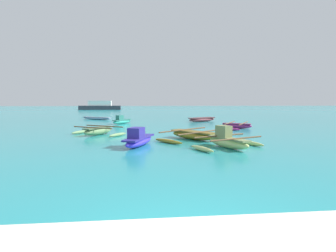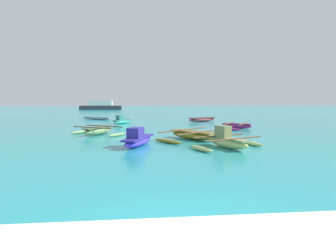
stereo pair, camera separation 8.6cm
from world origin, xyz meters
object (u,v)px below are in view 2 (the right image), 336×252
(moored_boat_3, at_px, (138,139))
(distant_ferry, at_px, (101,106))
(moored_boat_7, at_px, (193,135))
(moored_boat_5, at_px, (227,141))
(moored_boat_6, at_px, (97,118))
(moored_boat_4, at_px, (98,131))
(moored_boat_0, at_px, (237,126))
(moored_boat_2, at_px, (122,121))
(moored_boat_1, at_px, (202,119))

(moored_boat_3, xyz_separation_m, distant_ferry, (-10.48, 55.57, 0.60))
(moored_boat_7, bearing_deg, moored_boat_5, -18.42)
(moored_boat_3, height_order, distant_ferry, distant_ferry)
(moored_boat_7, bearing_deg, distant_ferry, 155.54)
(moored_boat_6, bearing_deg, distant_ferry, 131.93)
(moored_boat_4, distance_m, moored_boat_7, 6.15)
(moored_boat_7, relative_size, distant_ferry, 0.43)
(moored_boat_0, height_order, moored_boat_5, moored_boat_5)
(moored_boat_6, bearing_deg, moored_boat_5, -31.42)
(moored_boat_0, distance_m, distant_ferry, 51.30)
(moored_boat_2, height_order, moored_boat_4, moored_boat_2)
(moored_boat_6, relative_size, distant_ferry, 0.37)
(moored_boat_6, bearing_deg, moored_boat_1, 13.07)
(moored_boat_5, relative_size, moored_boat_6, 0.93)
(moored_boat_0, relative_size, moored_boat_5, 1.11)
(moored_boat_4, bearing_deg, moored_boat_7, -81.30)
(moored_boat_4, xyz_separation_m, moored_boat_7, (5.61, -2.52, -0.01))
(moored_boat_0, height_order, distant_ferry, distant_ferry)
(moored_boat_1, xyz_separation_m, moored_boat_2, (-8.17, -1.83, 0.05))
(moored_boat_0, relative_size, moored_boat_7, 0.88)
(moored_boat_3, relative_size, moored_boat_4, 0.80)
(moored_boat_0, bearing_deg, moored_boat_7, -97.25)
(moored_boat_4, bearing_deg, moored_boat_6, 42.89)
(moored_boat_2, relative_size, moored_boat_4, 0.67)
(moored_boat_6, height_order, moored_boat_7, moored_boat_7)
(moored_boat_3, bearing_deg, distant_ferry, 31.53)
(moored_boat_5, distance_m, moored_boat_7, 3.00)
(moored_boat_4, bearing_deg, moored_boat_2, 27.16)
(moored_boat_2, distance_m, distant_ferry, 43.79)
(moored_boat_1, bearing_deg, moored_boat_4, -158.59)
(moored_boat_1, relative_size, moored_boat_7, 0.75)
(distant_ferry, bearing_deg, moored_boat_7, -75.88)
(moored_boat_0, xyz_separation_m, moored_boat_5, (-3.55, -8.45, 0.12))
(moored_boat_3, height_order, moored_boat_5, moored_boat_5)
(moored_boat_0, distance_m, moored_boat_6, 16.98)
(moored_boat_3, relative_size, moored_boat_6, 0.76)
(moored_boat_0, relative_size, moored_boat_6, 1.03)
(moored_boat_4, height_order, moored_boat_5, moored_boat_5)
(moored_boat_1, distance_m, moored_boat_2, 8.37)
(moored_boat_0, xyz_separation_m, moored_boat_7, (-4.59, -5.63, 0.03))
(moored_boat_2, xyz_separation_m, moored_boat_6, (-3.35, 6.15, -0.12))
(moored_boat_3, bearing_deg, moored_boat_1, -2.96)
(moored_boat_3, bearing_deg, moored_boat_0, -24.25)
(moored_boat_3, distance_m, moored_boat_5, 4.14)
(moored_boat_1, relative_size, moored_boat_6, 0.88)
(moored_boat_2, bearing_deg, distant_ferry, 45.60)
(moored_boat_6, relative_size, moored_boat_7, 0.86)
(moored_boat_0, bearing_deg, moored_boat_2, -176.63)
(moored_boat_4, xyz_separation_m, moored_boat_6, (-2.52, 14.36, -0.09))
(moored_boat_2, xyz_separation_m, distant_ferry, (-8.71, 42.91, 0.63))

